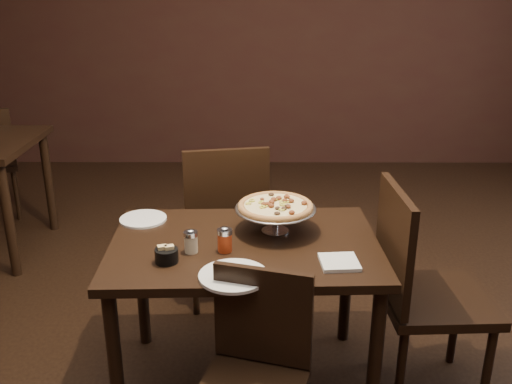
{
  "coord_description": "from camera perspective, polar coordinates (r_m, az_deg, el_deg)",
  "views": [
    {
      "loc": [
        -0.02,
        -2.29,
        1.83
      ],
      "look_at": [
        -0.03,
        0.03,
        0.96
      ],
      "focal_mm": 40.0,
      "sensor_mm": 36.0,
      "label": 1
    }
  ],
  "objects": [
    {
      "name": "chair_side",
      "position": [
        2.66,
        16.04,
        -9.04
      ],
      "size": [
        0.49,
        0.49,
        1.01
      ],
      "rotation": [
        0.0,
        0.0,
        1.62
      ],
      "color": "black",
      "rests_on": "ground"
    },
    {
      "name": "serving_spatula",
      "position": [
        2.5,
        2.87,
        -2.26
      ],
      "size": [
        0.14,
        0.14,
        0.02
      ],
      "rotation": [
        0.0,
        0.0,
        -0.5
      ],
      "color": "#AFB0B6",
      "rests_on": "pizza_stand"
    },
    {
      "name": "pepper_flake_shaker",
      "position": [
        2.42,
        -3.14,
        -4.78
      ],
      "size": [
        0.06,
        0.06,
        0.11
      ],
      "color": "#98240D",
      "rests_on": "dining_table"
    },
    {
      "name": "parmesan_shaker",
      "position": [
        2.43,
        -6.53,
        -4.93
      ],
      "size": [
        0.06,
        0.06,
        0.11
      ],
      "color": "beige",
      "rests_on": "dining_table"
    },
    {
      "name": "chair_far",
      "position": [
        3.27,
        -3.17,
        -2.67
      ],
      "size": [
        0.54,
        0.54,
        0.99
      ],
      "rotation": [
        0.0,
        0.0,
        3.32
      ],
      "color": "black",
      "rests_on": "ground"
    },
    {
      "name": "plate_left",
      "position": [
        2.8,
        -11.22,
        -2.66
      ],
      "size": [
        0.22,
        0.22,
        0.01
      ],
      "primitive_type": "cylinder",
      "color": "white",
      "rests_on": "dining_table"
    },
    {
      "name": "chair_near",
      "position": [
        2.24,
        -0.12,
        -17.41
      ],
      "size": [
        0.48,
        0.48,
        0.82
      ],
      "rotation": [
        0.0,
        0.0,
        -0.28
      ],
      "color": "black",
      "rests_on": "ground"
    },
    {
      "name": "napkin_stack",
      "position": [
        2.36,
        8.33,
        -6.97
      ],
      "size": [
        0.16,
        0.16,
        0.02
      ],
      "primitive_type": "cube",
      "rotation": [
        0.0,
        0.0,
        0.07
      ],
      "color": "silver",
      "rests_on": "dining_table"
    },
    {
      "name": "packet_caddy",
      "position": [
        2.37,
        -8.94,
        -6.24
      ],
      "size": [
        0.1,
        0.1,
        0.07
      ],
      "rotation": [
        0.0,
        0.0,
        0.33
      ],
      "color": "black",
      "rests_on": "dining_table"
    },
    {
      "name": "room",
      "position": [
        2.36,
        2.37,
        10.09
      ],
      "size": [
        6.04,
        7.04,
        2.84
      ],
      "color": "black",
      "rests_on": "ground"
    },
    {
      "name": "pizza_stand",
      "position": [
        2.58,
        1.96,
        -1.46
      ],
      "size": [
        0.37,
        0.37,
        0.15
      ],
      "color": "#AFB0B6",
      "rests_on": "dining_table"
    },
    {
      "name": "plate_near",
      "position": [
        2.24,
        -2.26,
        -8.38
      ],
      "size": [
        0.27,
        0.27,
        0.01
      ],
      "primitive_type": "cylinder",
      "color": "white",
      "rests_on": "dining_table"
    },
    {
      "name": "dining_table",
      "position": [
        2.57,
        -1.13,
        -7.02
      ],
      "size": [
        1.21,
        0.83,
        0.74
      ],
      "rotation": [
        0.0,
        0.0,
        0.03
      ],
      "color": "black",
      "rests_on": "ground"
    }
  ]
}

